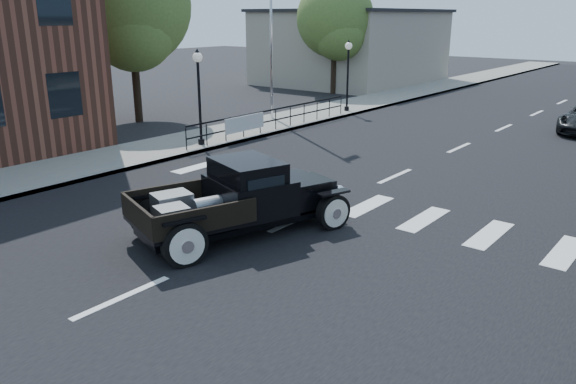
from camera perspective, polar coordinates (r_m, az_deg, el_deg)
The scene contains 12 objects.
ground at distance 12.22m, azimuth -4.97°, elevation -5.52°, with size 120.00×120.00×0.00m, color black.
road at distance 24.85m, azimuth 19.61°, elevation 5.44°, with size 14.00×80.00×0.02m, color black.
road_markings at distance 20.28m, azimuth 14.83°, elevation 3.31°, with size 12.00×60.00×0.06m, color silver, non-canonical shape.
sidewalk_left at distance 28.67m, azimuth 3.35°, elevation 8.04°, with size 3.00×80.00×0.15m, color gray.
low_building_left at distance 42.76m, azimuth 6.49°, elevation 14.34°, with size 10.00×12.00×5.00m, color #A29988.
railing at distance 23.94m, azimuth -1.26°, elevation 7.59°, with size 0.08×10.00×1.00m, color black, non-canonical shape.
banner at distance 22.45m, azimuth -4.39°, elevation 6.36°, with size 0.04×2.20×0.60m, color silver, non-canonical shape.
lamp_post_b at distance 21.09m, azimuth -9.00°, elevation 9.46°, with size 0.36×0.36×3.49m, color black, non-canonical shape.
lamp_post_c at distance 28.75m, azimuth 6.08°, elevation 11.66°, with size 0.36×0.36×3.49m, color black, non-canonical shape.
big_tree_near at distance 27.12m, azimuth -15.53°, elevation 15.16°, with size 5.38×5.38×7.90m, color #49632A, non-canonical shape.
big_tree_far at distance 36.34m, azimuth 4.74°, elevation 15.44°, with size 4.77×4.77×7.00m, color #49632A, non-canonical shape.
hotrod_pickup at distance 12.60m, azimuth -5.00°, elevation -0.57°, with size 2.35×5.03×1.74m, color black, non-canonical shape.
Camera 1 is at (7.81, -8.10, 4.76)m, focal length 35.00 mm.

